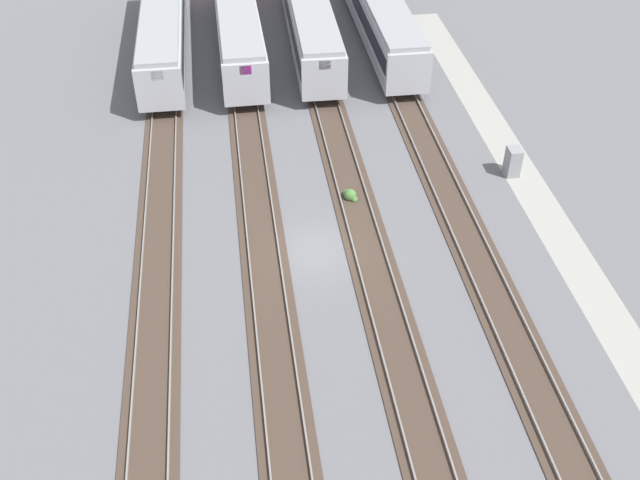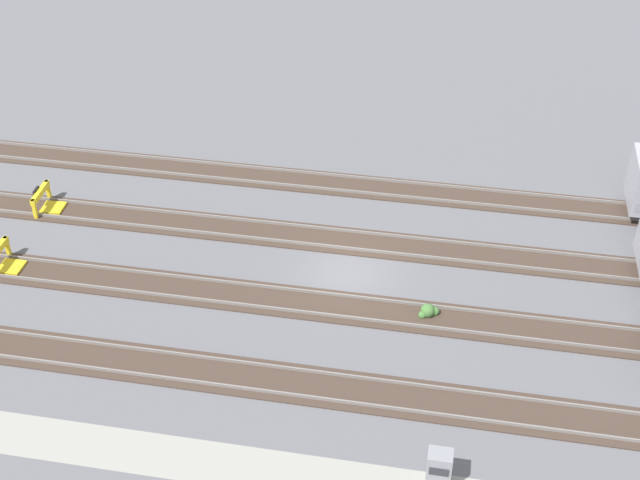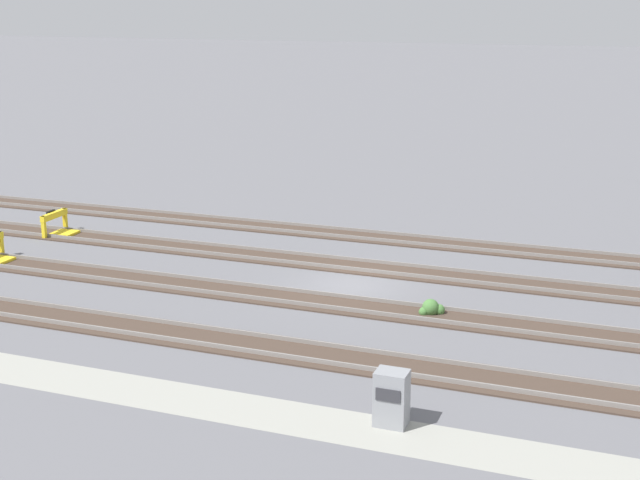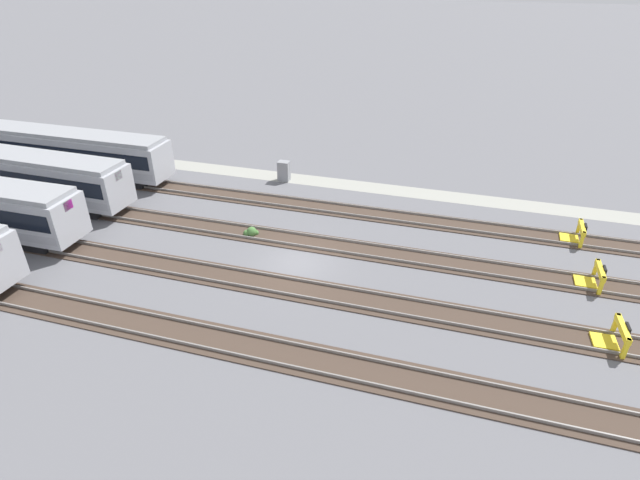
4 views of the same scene
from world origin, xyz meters
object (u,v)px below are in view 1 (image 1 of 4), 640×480
subway_car_front_row_leftmost (309,20)px  electrical_cabinet (513,162)px  subway_car_front_row_right_inner (380,16)px  subway_car_front_row_rightmost (163,28)px  subway_car_back_row_centre (237,24)px  weed_clump (350,195)px

subway_car_front_row_leftmost → electrical_cabinet: bearing=-152.6°
subway_car_front_row_leftmost → subway_car_front_row_right_inner: (0.00, -5.03, 0.00)m
subway_car_front_row_leftmost → subway_car_front_row_rightmost: 10.02m
electrical_cabinet → subway_car_front_row_rightmost: bearing=47.7°
subway_car_back_row_centre → electrical_cabinet: (-17.23, -13.92, -1.24)m
subway_car_front_row_right_inner → subway_car_front_row_rightmost: 15.05m
subway_car_front_row_rightmost → subway_car_back_row_centre: bearing=-90.0°
subway_car_front_row_right_inner → weed_clump: subway_car_front_row_right_inner is taller
subway_car_front_row_leftmost → subway_car_back_row_centre: size_ratio=1.00×
subway_car_front_row_rightmost → subway_car_front_row_right_inner: bearing=-90.0°
subway_car_front_row_right_inner → weed_clump: (-18.31, 5.21, -1.80)m
subway_car_front_row_right_inner → subway_car_front_row_rightmost: bearing=90.0°
subway_car_front_row_right_inner → subway_car_back_row_centre: size_ratio=1.00×
subway_car_back_row_centre → electrical_cabinet: subway_car_back_row_centre is taller
subway_car_back_row_centre → subway_car_front_row_right_inner: bearing=-90.0°
subway_car_front_row_leftmost → weed_clump: subway_car_front_row_leftmost is taller
subway_car_front_row_right_inner → weed_clump: size_ratio=19.58×
subway_car_front_row_leftmost → weed_clump: 18.40m
subway_car_front_row_rightmost → weed_clump: subway_car_front_row_rightmost is taller
weed_clump → subway_car_back_row_centre: bearing=14.7°
subway_car_front_row_right_inner → electrical_cabinet: 17.71m
subway_car_front_row_leftmost → subway_car_front_row_rightmost: size_ratio=1.00×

